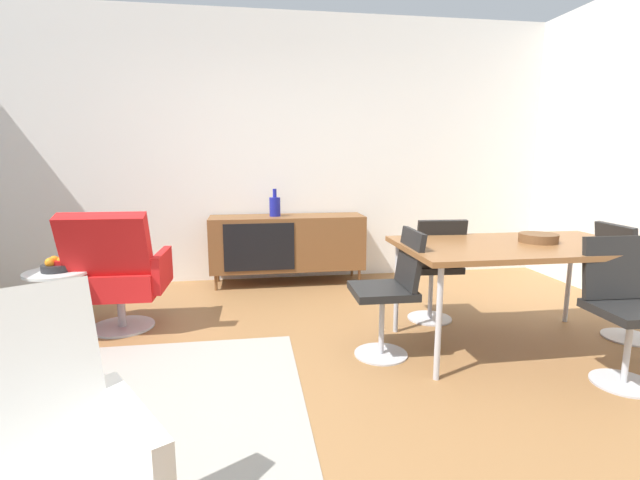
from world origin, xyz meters
The scene contains 14 objects.
ground_plane centered at (0.00, 0.00, 0.00)m, with size 8.32×8.32×0.00m, color olive.
wall_back centered at (0.00, 2.60, 1.40)m, with size 6.80×0.12×2.80m, color white.
sideboard centered at (0.21, 2.30, 0.44)m, with size 1.60×0.45×0.72m.
vase_cobalt centered at (0.09, 2.30, 0.82)m, with size 0.11×0.11×0.28m.
dining_table centered at (1.63, 0.38, 0.70)m, with size 1.60×0.90×0.74m.
wooden_bowl_on_table centered at (1.80, 0.41, 0.77)m, with size 0.26×0.26×0.06m, color brown.
dining_chair_near_window centered at (0.74, 0.38, 0.47)m, with size 0.43×0.41×0.86m.
dining_chair_far_end centered at (2.52, 0.39, 0.47)m, with size 0.45×0.43×0.86m.
dining_chair_front_right centered at (1.98, -0.18, 0.47)m, with size 0.42×0.44×0.86m.
dining_chair_back_left centered at (1.27, 0.94, 0.47)m, with size 0.42×0.45×0.86m.
lounge_chair_red centered at (-1.19, 1.12, 0.47)m, with size 0.73×0.67×0.95m.
side_table_round centered at (-1.55, 0.99, 0.32)m, with size 0.44×0.44×0.52m.
fruit_bowl centered at (-1.55, 0.99, 0.56)m, with size 0.20×0.20×0.11m.
area_rug centered at (-1.01, -0.05, 0.00)m, with size 2.20×1.70×0.01m, color gray.
Camera 1 is at (-0.19, -2.45, 1.32)m, focal length 25.79 mm.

